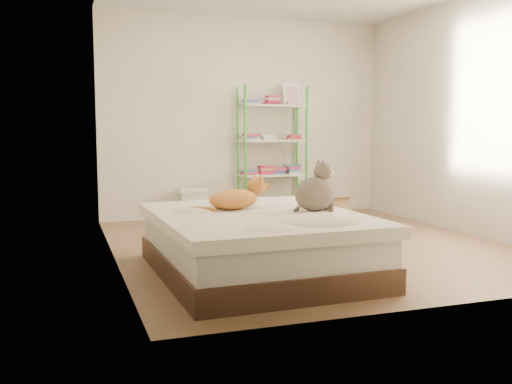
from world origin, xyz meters
name	(u,v)px	position (x,y,z in m)	size (l,w,h in m)	color
room	(312,113)	(0.00, 0.00, 1.30)	(3.81, 4.21, 2.61)	olive
bed	(256,243)	(-0.88, -0.90, 0.24)	(1.59, 1.96, 0.49)	#462E1F
orange_cat	(234,197)	(-0.99, -0.66, 0.60)	(0.53, 0.29, 0.21)	orange
grey_cat	(315,187)	(-0.41, -0.97, 0.69)	(0.29, 0.35, 0.40)	#72624F
shelf_unit	(272,154)	(0.31, 1.88, 0.82)	(0.88, 0.36, 1.74)	green
cardboard_box	(324,212)	(0.65, 1.04, 0.16)	(0.49, 0.48, 0.37)	#A77C4B
white_bin	(195,205)	(-0.75, 1.85, 0.20)	(0.41, 0.38, 0.39)	white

